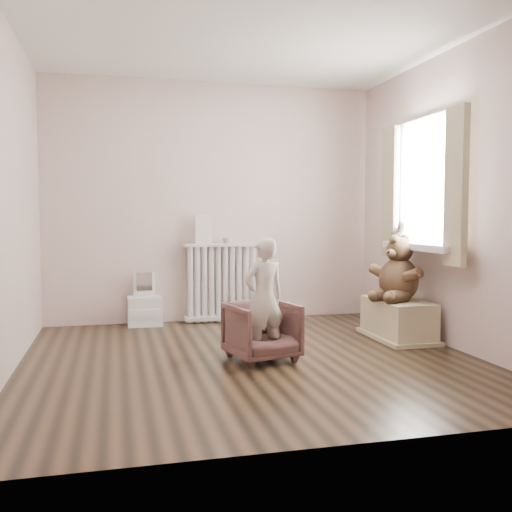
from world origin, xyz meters
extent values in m
cube|color=black|center=(0.00, 0.00, 0.00)|extent=(3.60, 3.60, 0.01)
cube|color=white|center=(0.00, 0.00, 2.60)|extent=(3.60, 3.60, 0.01)
cube|color=beige|center=(0.00, 1.80, 1.30)|extent=(3.60, 0.02, 2.60)
cube|color=beige|center=(0.00, -1.80, 1.30)|extent=(3.60, 0.02, 2.60)
cube|color=beige|center=(-1.80, 0.00, 1.30)|extent=(0.02, 3.60, 2.60)
cube|color=beige|center=(1.80, 0.00, 1.30)|extent=(0.02, 3.60, 2.60)
cube|color=white|center=(1.76, 0.30, 1.45)|extent=(0.03, 0.90, 1.10)
cube|color=silver|center=(1.67, 0.30, 0.87)|extent=(0.22, 1.10, 0.06)
cube|color=tan|center=(1.65, -0.27, 1.39)|extent=(0.06, 0.26, 1.30)
cube|color=tan|center=(1.65, 0.87, 1.39)|extent=(0.06, 0.26, 1.30)
cube|color=silver|center=(0.07, 1.68, 0.39)|extent=(0.81, 0.15, 0.86)
cube|color=beige|center=(-0.12, 1.68, 1.01)|extent=(0.18, 0.02, 0.31)
cylinder|color=#A59E8C|center=(0.14, 1.68, 0.88)|extent=(0.10, 0.10, 0.06)
cube|color=silver|center=(-0.76, 1.65, 0.28)|extent=(0.35, 0.25, 0.56)
imported|color=brown|center=(0.08, -0.05, 0.23)|extent=(0.60, 0.61, 0.47)
imported|color=beige|center=(0.08, -0.10, 0.50)|extent=(0.39, 0.30, 0.96)
cube|color=#C5BB93|center=(1.52, 0.42, 0.20)|extent=(0.41, 0.78, 0.37)
camera|label=1|loc=(-1.06, -4.40, 1.15)|focal=40.00mm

